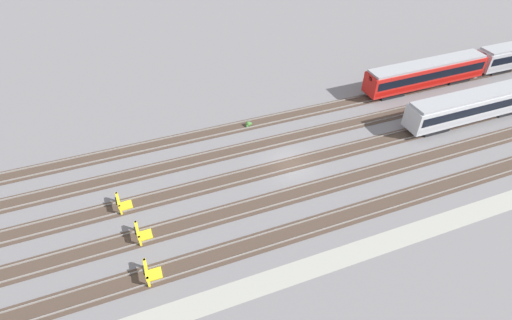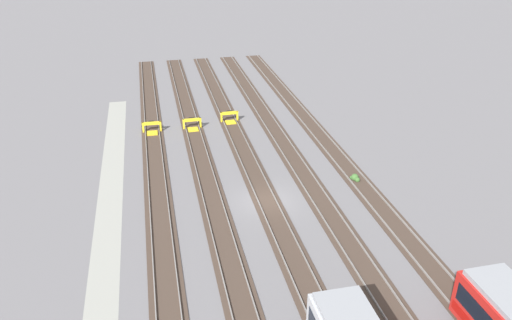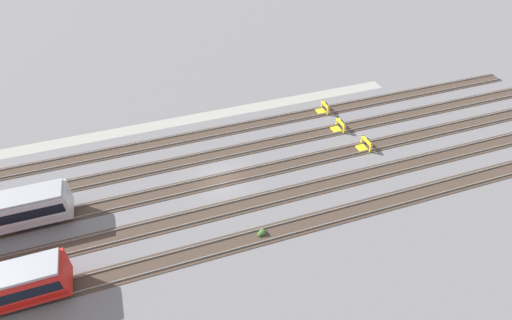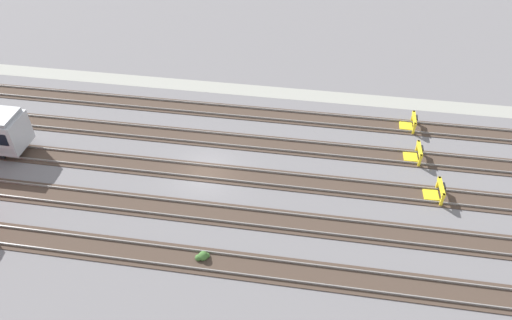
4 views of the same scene
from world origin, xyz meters
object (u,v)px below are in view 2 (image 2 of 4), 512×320
object	(u,v)px
bumper_stop_nearest_track	(152,128)
bumper_stop_middle_track	(230,118)
bumper_stop_near_inner_track	(192,125)
weed_clump	(355,178)

from	to	relation	value
bumper_stop_nearest_track	bumper_stop_middle_track	bearing A→B (deg)	98.08
bumper_stop_near_inner_track	bumper_stop_middle_track	world-z (taller)	same
bumper_stop_nearest_track	weed_clump	world-z (taller)	bumper_stop_nearest_track
bumper_stop_near_inner_track	weed_clump	distance (m)	19.21
bumper_stop_near_inner_track	weed_clump	bearing A→B (deg)	40.91
bumper_stop_near_inner_track	weed_clump	world-z (taller)	bumper_stop_near_inner_track
bumper_stop_near_inner_track	weed_clump	size ratio (longest dim) A/B	2.18
weed_clump	bumper_stop_middle_track	bearing A→B (deg)	-152.06
bumper_stop_nearest_track	bumper_stop_near_inner_track	bearing A→B (deg)	90.81
weed_clump	bumper_stop_near_inner_track	bearing A→B (deg)	-139.09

